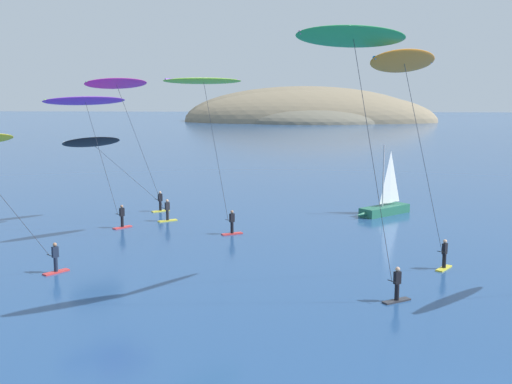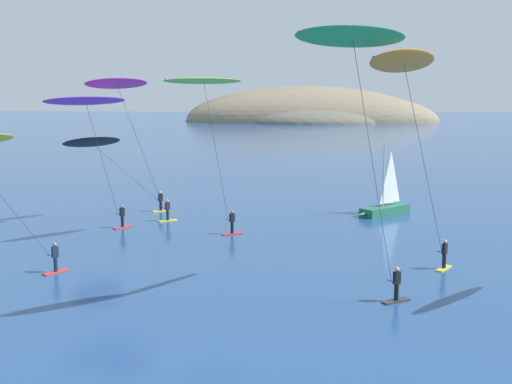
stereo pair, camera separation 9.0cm
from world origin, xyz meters
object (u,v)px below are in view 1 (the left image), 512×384
object	(u,v)px
kitesurfer_green	(357,55)
kitesurfer_purple	(89,111)
sailboat_near	(382,207)
kitesurfer_lime	(206,93)
kitesurfer_black	(97,147)
kitesurfer_orange	(407,76)
kitesurfer_magenta	(121,94)

from	to	relation	value
kitesurfer_green	kitesurfer_purple	world-z (taller)	kitesurfer_green
sailboat_near	kitesurfer_green	size ratio (longest dim) A/B	0.45
kitesurfer_green	kitesurfer_lime	xyz separation A→B (m)	(-8.62, 14.18, -1.62)
kitesurfer_green	kitesurfer_purple	bearing A→B (deg)	137.70
kitesurfer_green	kitesurfer_black	world-z (taller)	kitesurfer_green
kitesurfer_orange	kitesurfer_green	distance (m)	4.52
kitesurfer_green	kitesurfer_black	distance (m)	27.81
kitesurfer_orange	kitesurfer_black	bearing A→B (deg)	141.05
sailboat_near	kitesurfer_purple	world-z (taller)	kitesurfer_purple
kitesurfer_lime	kitesurfer_magenta	xyz separation A→B (m)	(-6.58, 3.04, -0.13)
kitesurfer_purple	kitesurfer_magenta	size ratio (longest dim) A/B	0.88
kitesurfer_purple	kitesurfer_magenta	bearing A→B (deg)	43.97
kitesurfer_lime	kitesurfer_black	size ratio (longest dim) A/B	1.48
sailboat_near	kitesurfer_magenta	xyz separation A→B (m)	(-19.51, -6.40, 9.09)
kitesurfer_green	kitesurfer_purple	distance (m)	23.18
kitesurfer_orange	kitesurfer_lime	xyz separation A→B (m)	(-11.35, 10.66, -0.82)
kitesurfer_black	kitesurfer_green	bearing A→B (deg)	-48.36
kitesurfer_purple	kitesurfer_lime	bearing A→B (deg)	-8.80
sailboat_near	kitesurfer_black	bearing A→B (deg)	-171.62
sailboat_near	kitesurfer_black	xyz separation A→B (m)	(-22.38, -3.30, 5.02)
sailboat_near	kitesurfer_black	world-z (taller)	kitesurfer_black
kitesurfer_black	kitesurfer_magenta	size ratio (longest dim) A/B	0.67
sailboat_near	kitesurfer_green	distance (m)	26.34
kitesurfer_lime	kitesurfer_magenta	bearing A→B (deg)	155.20
kitesurfer_green	kitesurfer_lime	distance (m)	16.67
sailboat_near	kitesurfer_purple	xyz separation A→B (m)	(-21.31, -8.14, 7.94)
sailboat_near	kitesurfer_magenta	distance (m)	22.45
kitesurfer_orange	kitesurfer_black	world-z (taller)	kitesurfer_orange
kitesurfer_purple	kitesurfer_magenta	xyz separation A→B (m)	(1.81, 1.74, 1.14)
kitesurfer_green	kitesurfer_orange	bearing A→B (deg)	52.20
kitesurfer_green	kitesurfer_magenta	size ratio (longest dim) A/B	1.16
kitesurfer_black	kitesurfer_magenta	world-z (taller)	kitesurfer_magenta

